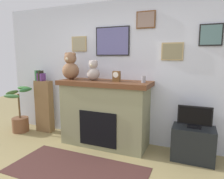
{
  "coord_description": "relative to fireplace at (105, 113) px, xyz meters",
  "views": [
    {
      "loc": [
        1.32,
        -1.58,
        1.59
      ],
      "look_at": [
        -0.03,
        1.64,
        1.03
      ],
      "focal_mm": 32.42,
      "sensor_mm": 36.0,
      "label": 1
    }
  ],
  "objects": [
    {
      "name": "mantel_clock",
      "position": [
        0.23,
        -0.02,
        0.67
      ],
      "size": [
        0.12,
        0.09,
        0.18
      ],
      "color": "brown",
      "rests_on": "fireplace"
    },
    {
      "name": "tv_stand",
      "position": [
        1.51,
        -0.0,
        -0.33
      ],
      "size": [
        0.63,
        0.4,
        0.53
      ],
      "primitive_type": "cube",
      "color": "black",
      "rests_on": "ground_plane"
    },
    {
      "name": "area_rug",
      "position": [
        0.0,
        -0.97,
        -0.59
      ],
      "size": [
        1.99,
        0.94,
        0.01
      ],
      "primitive_type": "cube",
      "color": "#462824",
      "rests_on": "ground_plane"
    },
    {
      "name": "bookshelf",
      "position": [
        -1.48,
        0.1,
        -0.01
      ],
      "size": [
        0.38,
        0.16,
        1.32
      ],
      "color": "brown",
      "rests_on": "ground_plane"
    },
    {
      "name": "teddy_bear_brown",
      "position": [
        -0.21,
        -0.02,
        0.75
      ],
      "size": [
        0.23,
        0.23,
        0.37
      ],
      "color": "#A89A93",
      "rests_on": "fireplace"
    },
    {
      "name": "back_wall",
      "position": [
        0.18,
        0.36,
        0.71
      ],
      "size": [
        5.2,
        0.15,
        2.6
      ],
      "color": "silver",
      "rests_on": "ground_plane"
    },
    {
      "name": "teddy_bear_tan",
      "position": [
        -0.7,
        -0.02,
        0.81
      ],
      "size": [
        0.31,
        0.31,
        0.51
      ],
      "color": "#865E42",
      "rests_on": "fireplace"
    },
    {
      "name": "television",
      "position": [
        1.51,
        -0.0,
        0.09
      ],
      "size": [
        0.5,
        0.14,
        0.33
      ],
      "color": "black",
      "rests_on": "tv_stand"
    },
    {
      "name": "potted_plant",
      "position": [
        -1.94,
        -0.13,
        -0.26
      ],
      "size": [
        0.48,
        0.52,
        0.96
      ],
      "color": "brown",
      "rests_on": "ground_plane"
    },
    {
      "name": "candle_jar",
      "position": [
        0.7,
        -0.02,
        0.64
      ],
      "size": [
        0.07,
        0.07,
        0.11
      ],
      "primitive_type": "cylinder",
      "color": "gray",
      "rests_on": "fireplace"
    },
    {
      "name": "fireplace",
      "position": [
        0.0,
        0.0,
        0.0
      ],
      "size": [
        1.65,
        0.65,
        1.18
      ],
      "color": "gray",
      "rests_on": "ground_plane"
    }
  ]
}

